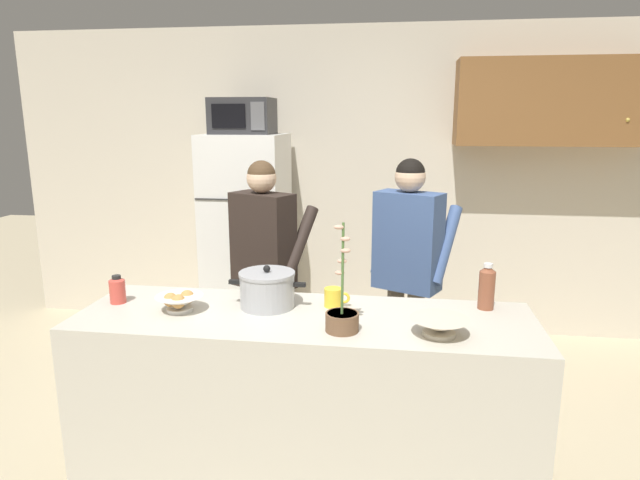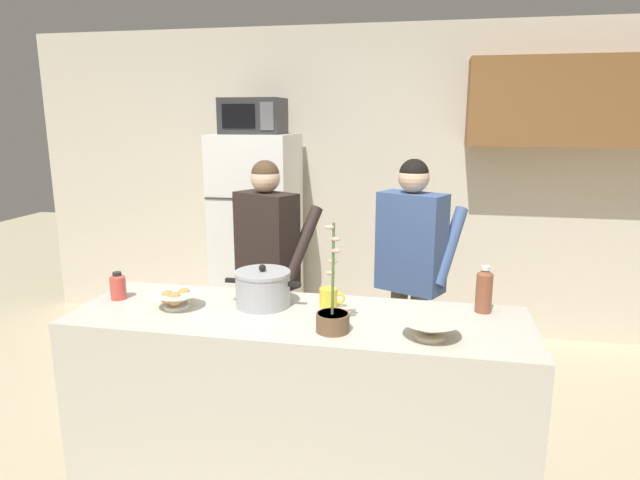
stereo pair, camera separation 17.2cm
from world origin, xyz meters
TOP-DOWN VIEW (x-y plane):
  - back_wall_unit at (0.24, 2.27)m, footprint 6.00×0.48m
  - kitchen_island at (0.00, 0.00)m, footprint 2.21×0.68m
  - refrigerator at (-0.80, 1.85)m, footprint 0.64×0.68m
  - microwave at (-0.80, 1.83)m, footprint 0.48×0.37m
  - person_near_pot at (-0.41, 0.88)m, footprint 0.60×0.56m
  - person_by_sink at (0.51, 0.94)m, footprint 0.60×0.56m
  - cooking_pot at (-0.20, 0.10)m, footprint 0.39×0.28m
  - coffee_mug at (0.13, 0.15)m, footprint 0.13×0.09m
  - bread_bowl at (-0.62, -0.03)m, footprint 0.23×0.23m
  - empty_bowl at (0.63, -0.16)m, footprint 0.26×0.26m
  - bottle_near_edge at (-0.98, 0.05)m, footprint 0.08×0.08m
  - bottle_mid_counter at (0.88, 0.22)m, footprint 0.08×0.08m
  - potted_orchid at (0.20, -0.17)m, footprint 0.15×0.15m

SIDE VIEW (x-z plane):
  - kitchen_island at x=0.00m, z-range 0.00..0.92m
  - refrigerator at x=-0.80m, z-range 0.00..1.72m
  - empty_bowl at x=0.63m, z-range 0.93..1.01m
  - coffee_mug at x=0.13m, z-range 0.92..1.02m
  - bread_bowl at x=-0.62m, z-range 0.92..1.02m
  - person_near_pot at x=-0.41m, z-range 0.19..1.78m
  - potted_orchid at x=0.20m, z-range 0.74..1.24m
  - bottle_near_edge at x=-0.98m, z-range 0.92..1.06m
  - person_by_sink at x=0.51m, z-range 0.20..1.81m
  - cooking_pot at x=-0.20m, z-range 0.90..1.12m
  - bottle_mid_counter at x=0.88m, z-range 0.92..1.15m
  - back_wall_unit at x=0.24m, z-range 0.10..2.70m
  - microwave at x=-0.80m, z-range 1.72..2.00m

